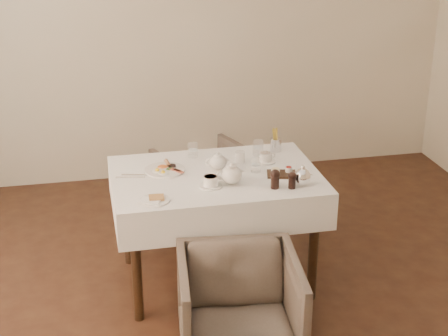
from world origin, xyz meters
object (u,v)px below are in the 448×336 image
armchair_near (240,309)px  armchair_far (208,188)px  teapot_centre (218,161)px  breakfast_plate (165,169)px  table (216,191)px

armchair_near → armchair_far: 1.58m
teapot_centre → armchair_far: bearing=86.1°
armchair_near → breakfast_plate: breakfast_plate is taller
table → armchair_near: 0.87m
armchair_near → teapot_centre: 1.01m
armchair_far → breakfast_plate: (-0.40, -0.66, 0.46)m
armchair_near → teapot_centre: bearing=92.0°
armchair_far → breakfast_plate: size_ratio=2.63×
armchair_far → breakfast_plate: 0.89m
breakfast_plate → table: bearing=-0.9°
table → breakfast_plate: bearing=158.1°
table → armchair_far: (0.10, 0.78, -0.33)m
armchair_far → table: bearing=62.3°
breakfast_plate → armchair_far: bearing=80.0°
armchair_near → table: bearing=93.6°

